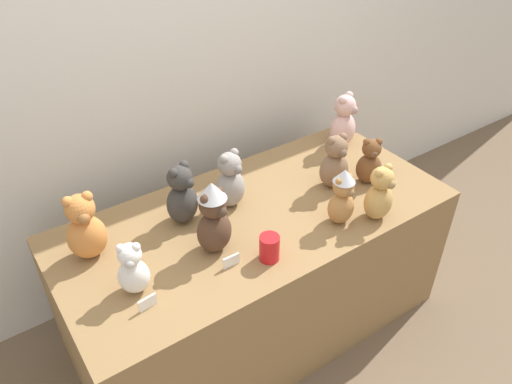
# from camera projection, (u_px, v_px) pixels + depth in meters

# --- Properties ---
(ground_plane) EXTENTS (10.00, 10.00, 0.00)m
(ground_plane) POSITION_uv_depth(u_px,v_px,m) (285.00, 355.00, 2.44)
(ground_plane) COLOR brown
(wall_back) EXTENTS (7.00, 0.08, 2.60)m
(wall_back) POSITION_uv_depth(u_px,v_px,m) (175.00, 40.00, 2.28)
(wall_back) COLOR silver
(wall_back) RESTS_ON ground_plane
(display_table) EXTENTS (1.75, 0.82, 0.72)m
(display_table) POSITION_uv_depth(u_px,v_px,m) (256.00, 272.00, 2.40)
(display_table) COLOR olive
(display_table) RESTS_ON ground_plane
(teddy_bear_mocha) EXTENTS (0.15, 0.13, 0.27)m
(teddy_bear_mocha) POSITION_uv_depth(u_px,v_px,m) (335.00, 163.00, 2.29)
(teddy_bear_mocha) COLOR #7F6047
(teddy_bear_mocha) RESTS_ON display_table
(teddy_bear_blush) EXTENTS (0.19, 0.17, 0.29)m
(teddy_bear_blush) POSITION_uv_depth(u_px,v_px,m) (343.00, 122.00, 2.59)
(teddy_bear_blush) COLOR beige
(teddy_bear_blush) RESTS_ON display_table
(teddy_bear_caramel) EXTENTS (0.13, 0.11, 0.27)m
(teddy_bear_caramel) POSITION_uv_depth(u_px,v_px,m) (342.00, 197.00, 2.07)
(teddy_bear_caramel) COLOR #B27A42
(teddy_bear_caramel) RESTS_ON display_table
(teddy_bear_honey) EXTENTS (0.15, 0.13, 0.26)m
(teddy_bear_honey) POSITION_uv_depth(u_px,v_px,m) (380.00, 194.00, 2.10)
(teddy_bear_honey) COLOR tan
(teddy_bear_honey) RESTS_ON display_table
(teddy_bear_chestnut) EXTENTS (0.16, 0.15, 0.23)m
(teddy_bear_chestnut) POSITION_uv_depth(u_px,v_px,m) (370.00, 162.00, 2.32)
(teddy_bear_chestnut) COLOR brown
(teddy_bear_chestnut) RESTS_ON display_table
(teddy_bear_charcoal) EXTENTS (0.18, 0.17, 0.28)m
(teddy_bear_charcoal) POSITION_uv_depth(u_px,v_px,m) (182.00, 195.00, 2.08)
(teddy_bear_charcoal) COLOR #383533
(teddy_bear_charcoal) RESTS_ON display_table
(teddy_bear_cocoa) EXTENTS (0.17, 0.15, 0.32)m
(teddy_bear_cocoa) POSITION_uv_depth(u_px,v_px,m) (214.00, 218.00, 1.91)
(teddy_bear_cocoa) COLOR #4C3323
(teddy_bear_cocoa) RESTS_ON display_table
(teddy_bear_snow) EXTENTS (0.15, 0.14, 0.22)m
(teddy_bear_snow) POSITION_uv_depth(u_px,v_px,m) (133.00, 270.00, 1.76)
(teddy_bear_snow) COLOR white
(teddy_bear_snow) RESTS_ON display_table
(teddy_bear_ash) EXTENTS (0.17, 0.15, 0.27)m
(teddy_bear_ash) POSITION_uv_depth(u_px,v_px,m) (230.00, 181.00, 2.17)
(teddy_bear_ash) COLOR gray
(teddy_bear_ash) RESTS_ON display_table
(teddy_bear_ginger) EXTENTS (0.17, 0.15, 0.30)m
(teddy_bear_ginger) POSITION_uv_depth(u_px,v_px,m) (85.00, 228.00, 1.90)
(teddy_bear_ginger) COLOR #D17F3D
(teddy_bear_ginger) RESTS_ON display_table
(party_cup_red) EXTENTS (0.08, 0.08, 0.11)m
(party_cup_red) POSITION_uv_depth(u_px,v_px,m) (269.00, 248.00, 1.93)
(party_cup_red) COLOR red
(party_cup_red) RESTS_ON display_table
(name_card_front_left) EXTENTS (0.07, 0.01, 0.05)m
(name_card_front_left) POSITION_uv_depth(u_px,v_px,m) (383.00, 188.00, 2.30)
(name_card_front_left) COLOR white
(name_card_front_left) RESTS_ON display_table
(name_card_front_middle) EXTENTS (0.07, 0.02, 0.05)m
(name_card_front_middle) POSITION_uv_depth(u_px,v_px,m) (147.00, 303.00, 1.74)
(name_card_front_middle) COLOR white
(name_card_front_middle) RESTS_ON display_table
(name_card_front_right) EXTENTS (0.07, 0.01, 0.05)m
(name_card_front_right) POSITION_uv_depth(u_px,v_px,m) (231.00, 261.00, 1.91)
(name_card_front_right) COLOR white
(name_card_front_right) RESTS_ON display_table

